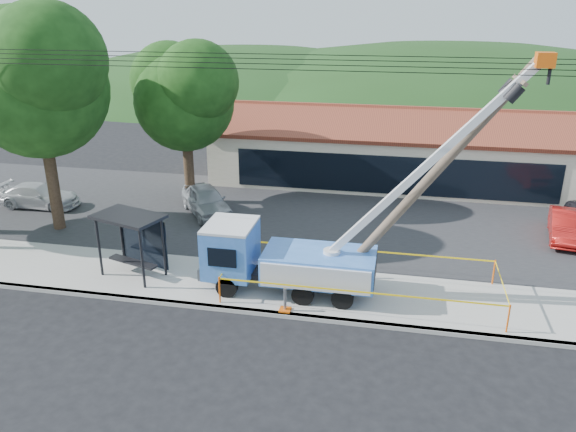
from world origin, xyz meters
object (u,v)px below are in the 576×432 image
(car_silver, at_px, (207,215))
(car_white, at_px, (41,208))
(bus_shelter, at_px, (133,230))
(leaning_pole, at_px, (434,174))
(utility_truck, at_px, (287,256))
(car_red, at_px, (564,241))

(car_silver, bearing_deg, car_white, 147.79)
(bus_shelter, bearing_deg, leaning_pole, 18.60)
(car_white, bearing_deg, utility_truck, -115.50)
(utility_truck, height_order, car_silver, utility_truck)
(utility_truck, distance_m, car_white, 16.70)
(leaning_pole, xyz_separation_m, car_silver, (-11.01, 7.06, -5.01))
(bus_shelter, distance_m, car_white, 11.22)
(leaning_pole, relative_size, car_white, 2.06)
(car_white, bearing_deg, car_red, -89.63)
(car_red, relative_size, car_white, 0.92)
(car_red, bearing_deg, car_silver, -169.43)
(bus_shelter, xyz_separation_m, car_white, (-8.86, 6.56, -2.06))
(bus_shelter, distance_m, car_silver, 7.61)
(car_silver, relative_size, car_red, 1.09)
(utility_truck, distance_m, car_red, 14.21)
(leaning_pole, xyz_separation_m, car_white, (-20.34, 6.31, -5.01))
(leaning_pole, xyz_separation_m, bus_shelter, (-11.47, -0.25, -2.95))
(utility_truck, bearing_deg, car_silver, 128.03)
(utility_truck, bearing_deg, bus_shelter, 178.30)
(car_silver, bearing_deg, car_red, -36.27)
(bus_shelter, height_order, car_silver, bus_shelter)
(car_white, bearing_deg, leaning_pole, -108.79)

